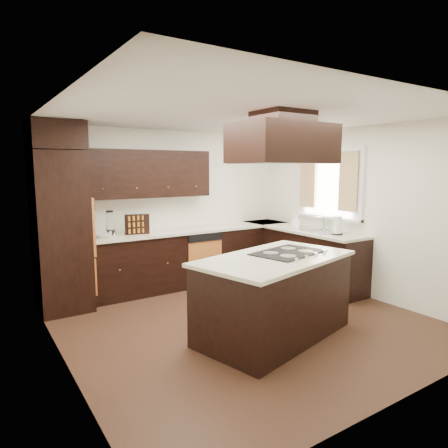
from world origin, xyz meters
The scene contains 30 objects.
floor centered at (0.00, 0.00, -0.01)m, with size 4.20×4.20×0.02m, color brown.
ceiling centered at (0.00, 0.00, 2.51)m, with size 4.20×4.20×0.02m, color silver.
wall_back centered at (0.00, 2.11, 1.25)m, with size 4.20×0.02×2.50m, color white.
wall_front centered at (0.00, -2.11, 1.25)m, with size 4.20×0.02×2.50m, color white.
wall_left centered at (-2.11, 0.00, 1.25)m, with size 0.02×4.20×2.50m, color white.
wall_right centered at (2.11, 0.00, 1.25)m, with size 0.02×4.20×2.50m, color white.
oven_column centered at (-1.78, 1.71, 1.06)m, with size 0.65×0.75×2.12m, color black.
wall_oven_face centered at (-1.43, 1.71, 1.12)m, with size 0.05×0.62×0.78m, color orange.
base_cabinets_back centered at (0.03, 1.80, 0.44)m, with size 2.93×0.60×0.88m, color black.
base_cabinets_right centered at (1.80, 0.90, 0.44)m, with size 0.60×2.40×0.88m, color black.
countertop_back centered at (0.03, 1.79, 0.90)m, with size 2.93×0.63×0.04m, color beige.
countertop_right centered at (1.79, 0.90, 0.90)m, with size 0.63×2.40×0.04m, color beige.
upper_cabinets centered at (-0.43, 1.93, 1.81)m, with size 2.00×0.34×0.72m, color black.
dishwasher_front centered at (0.33, 1.50, 0.40)m, with size 0.60×0.05×0.72m, color orange.
window_frame centered at (2.07, 0.55, 1.65)m, with size 0.06×1.32×1.12m, color white.
window_pane centered at (2.10, 0.55, 1.65)m, with size 0.00×1.20×1.00m, color white.
curtain_left centered at (2.01, 0.13, 1.70)m, with size 0.02×0.34×0.90m, color beige.
curtain_right centered at (2.01, 0.97, 1.70)m, with size 0.02×0.34×0.90m, color beige.
sink_rim centered at (1.80, 0.55, 0.92)m, with size 0.52×0.84×0.01m, color silver.
island centered at (0.04, -0.53, 0.44)m, with size 1.77×0.96×0.88m, color black.
island_top centered at (0.04, -0.53, 0.90)m, with size 1.83×1.03×0.04m, color beige.
cooktop centered at (0.30, -0.47, 0.93)m, with size 0.84×0.56×0.01m, color black.
range_hood centered at (0.10, -0.55, 2.16)m, with size 1.05×0.72×0.42m, color black.
hood_duct centered at (0.10, -0.55, 2.44)m, with size 0.55×0.50×0.13m, color black.
blender_base centered at (-1.10, 1.72, 0.97)m, with size 0.15×0.15×0.10m, color silver.
blender_pitcher centered at (-1.10, 1.72, 1.15)m, with size 0.13×0.13×0.26m, color silver.
spice_rack centered at (-0.68, 1.78, 1.07)m, with size 0.36×0.09×0.30m, color black.
mixing_bowl centered at (-1.20, 1.78, 0.95)m, with size 0.28×0.28×0.07m, color white.
soap_bottle centered at (1.77, 0.97, 1.02)m, with size 0.09×0.09×0.21m, color white.
paper_towel centered at (1.77, 0.09, 1.06)m, with size 0.13×0.13×0.27m, color white.
Camera 1 is at (-2.81, -3.87, 1.90)m, focal length 32.00 mm.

